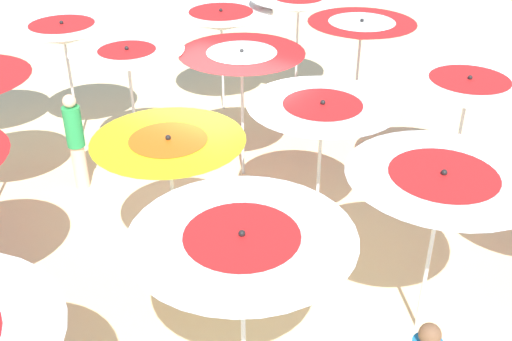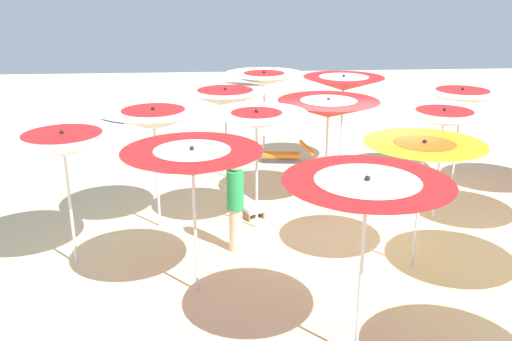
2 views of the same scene
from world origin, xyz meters
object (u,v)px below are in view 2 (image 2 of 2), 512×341
object	(u,v)px
beach_umbrella_1	(462,97)
beach_umbrella_7	(225,98)
beach_umbrella_15	(63,144)
beach_umbrella_6	(328,109)
beach_umbrella_11	(154,119)
beachgoer_1	(235,203)
beach_umbrella_13	(367,193)
lounger_2	(244,202)
beach_umbrella_3	(264,79)
beach_umbrella_2	(343,83)
beach_umbrella_9	(424,152)
beach_umbrella_14	(193,162)
lounger_1	(285,155)
beach_umbrella_5	(444,118)
beach_umbrella_10	(257,120)

from	to	relation	value
beach_umbrella_1	beach_umbrella_7	world-z (taller)	beach_umbrella_1
beach_umbrella_15	beach_umbrella_6	bearing A→B (deg)	115.88
beach_umbrella_7	beach_umbrella_11	distance (m)	3.23
beachgoer_1	beach_umbrella_13	bearing A→B (deg)	80.31
beach_umbrella_15	lounger_2	size ratio (longest dim) A/B	1.85
beach_umbrella_3	beach_umbrella_2	bearing A→B (deg)	66.87
beach_umbrella_13	beachgoer_1	world-z (taller)	beach_umbrella_13
beach_umbrella_15	lounger_2	distance (m)	4.19
beach_umbrella_2	beachgoer_1	distance (m)	5.57
beach_umbrella_13	lounger_2	size ratio (longest dim) A/B	1.94
beach_umbrella_15	lounger_2	xyz separation A→B (m)	(-2.11, 3.05, -1.95)
beach_umbrella_1	beach_umbrella_3	world-z (taller)	beach_umbrella_3
beach_umbrella_6	beach_umbrella_9	size ratio (longest dim) A/B	1.05
beach_umbrella_3	beach_umbrella_7	xyz separation A→B (m)	(1.32, -1.05, -0.21)
beach_umbrella_13	beach_umbrella_1	bearing A→B (deg)	148.34
beach_umbrella_11	beach_umbrella_14	xyz separation A→B (m)	(2.54, 0.81, -0.04)
beach_umbrella_11	beach_umbrella_14	world-z (taller)	beach_umbrella_11
beach_umbrella_2	beach_umbrella_13	xyz separation A→B (m)	(7.74, -1.46, 0.09)
lounger_1	beach_umbrella_2	bearing A→B (deg)	165.30
beach_umbrella_5	beach_umbrella_10	size ratio (longest dim) A/B	0.97
beach_umbrella_5	beach_umbrella_15	distance (m)	7.07
beachgoer_1	beach_umbrella_6	bearing A→B (deg)	-169.11
beach_umbrella_6	beach_umbrella_7	world-z (taller)	beach_umbrella_6
beach_umbrella_15	beachgoer_1	size ratio (longest dim) A/B	1.37
beach_umbrella_3	beach_umbrella_9	bearing A→B (deg)	18.25
beach_umbrella_7	beach_umbrella_2	bearing A→B (deg)	99.55
beach_umbrella_1	beachgoer_1	bearing A→B (deg)	-58.84
beach_umbrella_2	beach_umbrella_3	world-z (taller)	beach_umbrella_2
beach_umbrella_1	beach_umbrella_13	size ratio (longest dim) A/B	0.92
beach_umbrella_5	beach_umbrella_11	distance (m)	5.61
beach_umbrella_5	beach_umbrella_9	distance (m)	2.22
beach_umbrella_2	lounger_1	size ratio (longest dim) A/B	1.73
beach_umbrella_6	beach_umbrella_15	world-z (taller)	beach_umbrella_15
beach_umbrella_3	beach_umbrella_10	size ratio (longest dim) A/B	1.01
beach_umbrella_13	beach_umbrella_11	bearing A→B (deg)	-145.99
beach_umbrella_11	beach_umbrella_13	xyz separation A→B (m)	(4.34, 2.93, 0.11)
beach_umbrella_2	lounger_2	size ratio (longest dim) A/B	1.87
beach_umbrella_11	lounger_2	bearing A→B (deg)	110.14
beach_umbrella_15	beach_umbrella_1	bearing A→B (deg)	113.55
beach_umbrella_6	beach_umbrella_7	xyz separation A→B (m)	(-2.03, -2.09, -0.16)
beach_umbrella_2	lounger_1	bearing A→B (deg)	-111.93
beach_umbrella_13	beach_umbrella_15	world-z (taller)	beach_umbrella_13
beachgoer_1	beach_umbrella_10	bearing A→B (deg)	-149.43
beach_umbrella_2	beach_umbrella_10	xyz separation A→B (m)	(3.61, -2.46, -0.01)
beach_umbrella_5	beachgoer_1	bearing A→B (deg)	-74.81
beach_umbrella_14	beach_umbrella_10	bearing A→B (deg)	154.20
beach_umbrella_10	beachgoer_1	distance (m)	1.66
beach_umbrella_10	beach_umbrella_15	world-z (taller)	beach_umbrella_15
beach_umbrella_5	beach_umbrella_2	bearing A→B (deg)	-160.59
beach_umbrella_11	lounger_1	size ratio (longest dim) A/B	1.74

